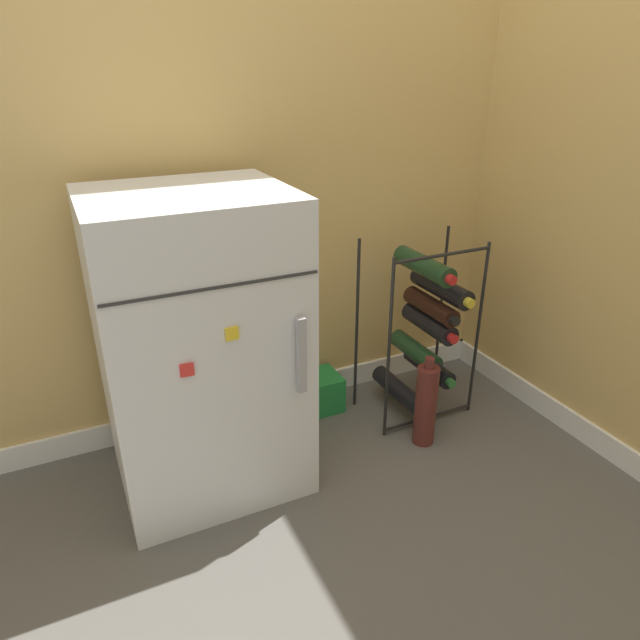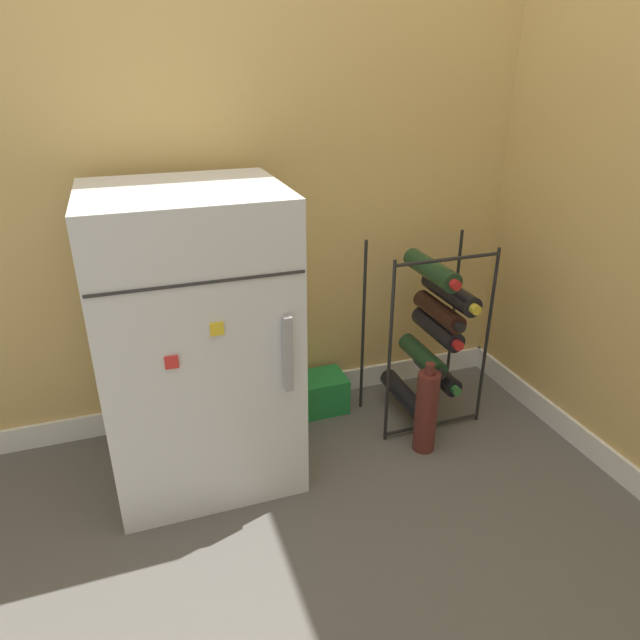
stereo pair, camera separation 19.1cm
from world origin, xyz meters
name	(u,v)px [view 2 (the right image)]	position (x,y,z in m)	size (l,w,h in m)	color
ground_plane	(348,476)	(0.00, 0.00, 0.00)	(14.00, 14.00, 0.00)	#56544F
wall_back	(294,69)	(0.00, 0.55, 1.24)	(6.68, 0.07, 2.50)	tan
mini_fridge	(196,341)	(-0.43, 0.22, 0.47)	(0.57, 0.52, 0.95)	silver
wine_rack	(432,332)	(0.43, 0.26, 0.35)	(0.40, 0.33, 0.69)	black
soda_box	(313,394)	(0.01, 0.42, 0.07)	(0.25, 0.15, 0.14)	#1E7F38
loose_bottle_floor	(426,411)	(0.31, 0.05, 0.16)	(0.08, 0.08, 0.34)	#56231E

